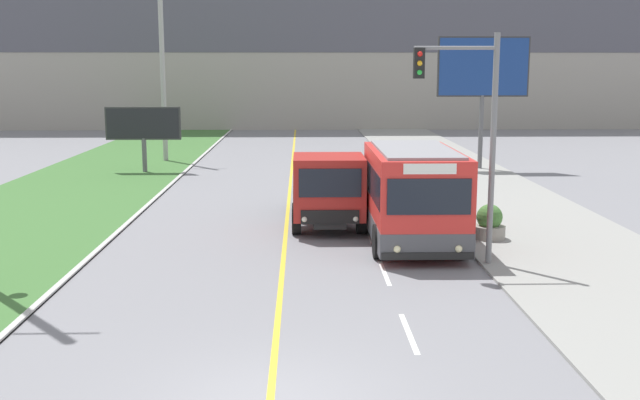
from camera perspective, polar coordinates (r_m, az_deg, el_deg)
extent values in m
cube|color=silver|center=(15.87, 6.78, -10.03)|extent=(0.12, 2.40, 0.01)
cube|color=silver|center=(20.22, 4.94, -5.56)|extent=(0.12, 2.40, 0.01)
cube|color=silver|center=(24.66, 3.77, -2.67)|extent=(0.12, 2.40, 0.01)
cube|color=silver|center=(29.14, 2.96, -0.68)|extent=(0.12, 2.40, 0.01)
cube|color=silver|center=(33.66, 2.37, 0.79)|extent=(0.12, 2.40, 0.01)
cube|color=silver|center=(38.20, 1.92, 1.90)|extent=(0.12, 2.40, 0.01)
cube|color=gray|center=(69.74, -1.91, 13.46)|extent=(80.00, 8.00, 19.08)
cube|color=#4C4C56|center=(65.76, -1.94, 14.08)|extent=(80.00, 0.04, 6.68)
cube|color=red|center=(23.05, 7.14, 0.44)|extent=(2.59, 5.52, 2.67)
cube|color=#4C4C51|center=(23.23, 7.09, -1.96)|extent=(2.61, 5.54, 0.70)
cube|color=black|center=(22.98, 7.16, 1.43)|extent=(2.61, 5.08, 0.94)
cube|color=gray|center=(22.86, 7.22, 3.85)|extent=(2.20, 4.97, 0.08)
cube|color=black|center=(20.27, 8.32, 0.24)|extent=(2.27, 0.04, 0.98)
cube|color=black|center=(20.60, 8.21, -4.25)|extent=(2.53, 0.06, 0.20)
sphere|color=#F4EAB2|center=(20.42, 5.90, -3.75)|extent=(0.20, 0.20, 0.20)
sphere|color=#F4EAB2|center=(20.70, 10.53, -3.68)|extent=(0.20, 0.20, 0.20)
cube|color=white|center=(20.16, 8.38, 2.36)|extent=(1.42, 0.04, 0.28)
cylinder|color=black|center=(21.61, 4.45, -3.16)|extent=(0.28, 1.00, 1.00)
cylinder|color=black|center=(21.99, 10.84, -3.08)|extent=(0.28, 1.00, 1.00)
cylinder|color=black|center=(24.83, 3.68, -1.41)|extent=(0.28, 1.00, 1.00)
cylinder|color=black|center=(25.16, 9.26, -1.37)|extent=(0.28, 1.00, 1.00)
cube|color=black|center=(26.80, 0.51, -0.65)|extent=(1.04, 6.21, 0.20)
cube|color=#AD231E|center=(24.75, 0.66, 1.05)|extent=(2.32, 2.43, 2.01)
cube|color=black|center=(23.49, 0.78, 1.31)|extent=(1.97, 0.04, 0.91)
cube|color=black|center=(23.67, 0.77, -1.30)|extent=(1.86, 0.06, 0.44)
sphere|color=silver|center=(23.66, -1.20, -1.48)|extent=(0.18, 0.18, 0.18)
sphere|color=silver|center=(23.72, 2.73, -1.46)|extent=(0.18, 0.18, 0.18)
cube|color=slate|center=(28.09, 0.42, 0.18)|extent=(2.21, 3.53, 0.12)
cube|color=slate|center=(28.00, -1.71, 1.21)|extent=(0.12, 3.53, 1.15)
cube|color=slate|center=(28.06, 2.55, 1.23)|extent=(0.12, 3.53, 1.15)
cube|color=slate|center=(26.33, 0.54, 0.65)|extent=(2.21, 0.12, 1.15)
cube|color=slate|center=(29.69, 0.32, 1.73)|extent=(2.21, 0.12, 1.15)
cube|color=slate|center=(26.22, 0.55, 2.15)|extent=(2.21, 0.12, 0.24)
cylinder|color=black|center=(24.68, -1.80, -1.42)|extent=(0.30, 1.04, 1.04)
cylinder|color=black|center=(24.76, 3.15, -1.39)|extent=(0.30, 1.04, 1.04)
cylinder|color=black|center=(28.27, -1.75, 0.06)|extent=(0.30, 1.04, 1.04)
cylinder|color=black|center=(28.34, 2.57, 0.08)|extent=(0.30, 1.04, 1.04)
cylinder|color=#9E9E99|center=(44.66, -11.92, 10.14)|extent=(0.28, 0.28, 11.29)
cylinder|color=slate|center=(20.82, 13.02, 3.57)|extent=(0.16, 0.16, 6.34)
cylinder|color=slate|center=(20.46, 10.29, 11.34)|extent=(2.20, 0.10, 0.10)
cube|color=black|center=(20.28, 7.55, 10.29)|extent=(0.28, 0.24, 0.80)
sphere|color=red|center=(20.16, 7.63, 10.97)|extent=(0.14, 0.14, 0.14)
sphere|color=orange|center=(20.15, 7.61, 10.29)|extent=(0.14, 0.14, 0.14)
sphere|color=green|center=(20.15, 7.59, 9.61)|extent=(0.14, 0.14, 0.14)
cylinder|color=#59595B|center=(40.96, 12.15, 5.03)|extent=(0.24, 0.24, 3.97)
cube|color=#333333|center=(40.82, 12.33, 9.89)|extent=(4.84, 0.20, 3.13)
cube|color=navy|center=(40.71, 12.37, 9.89)|extent=(4.68, 0.02, 2.97)
cylinder|color=#59595B|center=(40.22, -13.23, 3.34)|extent=(0.24, 0.24, 1.79)
cube|color=#333333|center=(40.07, -13.33, 5.71)|extent=(3.88, 0.20, 1.70)
cube|color=black|center=(39.96, -13.36, 5.69)|extent=(3.72, 0.02, 1.54)
cylinder|color=gray|center=(24.32, 12.75, -2.40)|extent=(1.02, 1.02, 0.42)
sphere|color=#477A38|center=(24.22, 12.79, -1.27)|extent=(0.81, 0.81, 0.81)
cylinder|color=gray|center=(27.80, 10.87, -0.75)|extent=(0.93, 0.93, 0.44)
sphere|color=#477A38|center=(27.71, 10.90, 0.23)|extent=(0.75, 0.75, 0.75)
cylinder|color=gray|center=(31.33, 9.52, 0.48)|extent=(0.95, 0.95, 0.41)
sphere|color=#477A38|center=(31.26, 9.54, 1.33)|extent=(0.76, 0.76, 0.76)
cylinder|color=gray|center=(34.85, 8.15, 1.50)|extent=(0.97, 0.97, 0.43)
sphere|color=#477A38|center=(34.79, 8.17, 2.29)|extent=(0.77, 0.77, 0.77)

